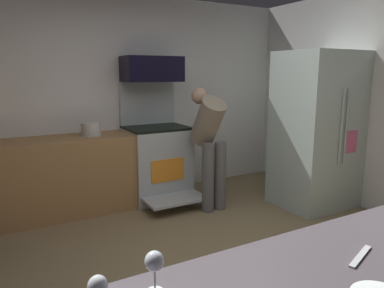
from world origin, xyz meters
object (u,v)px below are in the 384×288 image
(refrigerator, at_px, (316,130))
(person_cook, at_px, (209,139))
(microwave, at_px, (152,69))
(wine_glass_far, at_px, (154,263))
(oven_range, at_px, (157,160))
(stock_pot, at_px, (91,129))

(refrigerator, xyz_separation_m, person_cook, (-1.20, 0.54, -0.09))
(microwave, distance_m, wine_glass_far, 3.64)
(microwave, bearing_deg, person_cook, -60.39)
(refrigerator, bearing_deg, wine_glass_far, -146.02)
(oven_range, height_order, refrigerator, refrigerator)
(person_cook, distance_m, wine_glass_far, 3.15)
(microwave, xyz_separation_m, person_cook, (0.41, -0.72, -0.82))
(microwave, xyz_separation_m, stock_pot, (-0.82, -0.08, -0.69))
(oven_range, bearing_deg, wine_glass_far, -113.73)
(refrigerator, bearing_deg, stock_pot, 154.13)
(oven_range, relative_size, microwave, 2.04)
(wine_glass_far, distance_m, stock_pot, 3.26)
(microwave, height_order, refrigerator, refrigerator)
(refrigerator, xyz_separation_m, stock_pot, (-2.43, 1.18, 0.04))
(stock_pot, bearing_deg, oven_range, -1.05)
(oven_range, xyz_separation_m, stock_pot, (-0.82, 0.02, 0.47))
(person_cook, distance_m, stock_pot, 1.40)
(wine_glass_far, bearing_deg, stock_pot, 79.74)
(oven_range, height_order, wine_glass_far, oven_range)
(oven_range, bearing_deg, microwave, 90.00)
(refrigerator, bearing_deg, person_cook, 155.82)
(stock_pot, bearing_deg, wine_glass_far, -100.26)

